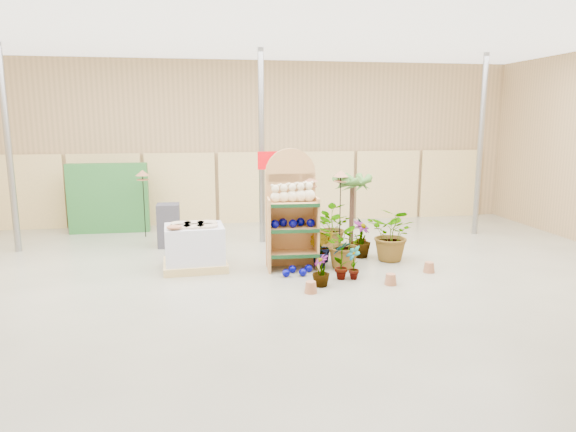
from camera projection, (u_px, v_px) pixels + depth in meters
The scene contains 23 objects.
room at pixel (277, 158), 9.44m from camera, with size 15.20×12.10×4.70m.
display_shelf at pixel (291, 214), 10.09m from camera, with size 1.02×0.67×2.36m.
teddy_bears at pixel (294, 194), 9.91m from camera, with size 0.88×0.24×0.38m.
gazing_balls_shelf at pixel (292, 223), 9.98m from camera, with size 0.87×0.30×0.16m.
gazing_balls_floor at pixel (298, 271), 9.76m from camera, with size 0.63×0.39×0.15m.
pallet_stack at pixel (195, 247), 10.07m from camera, with size 1.29×1.10×0.91m.
charcoal_planters at pixel (169, 225), 11.83m from camera, with size 0.50×0.50×1.00m.
trellis_stock at pixel (109, 198), 13.25m from camera, with size 2.00×0.30×1.80m, color #26662B.
offer_sign at pixel (269, 179), 11.59m from camera, with size 0.50×0.08×2.20m.
bird_table_front at pixel (310, 181), 10.16m from camera, with size 0.34×0.34×1.84m.
bird_table_right at pixel (341, 176), 11.10m from camera, with size 0.34×0.34×1.83m.
bird_table_back at pixel (143, 175), 12.60m from camera, with size 0.34×0.34×1.68m.
palm at pixel (352, 182), 11.41m from camera, with size 0.70×0.70×1.80m.
potted_plant_0 at pixel (342, 259), 9.44m from camera, with size 0.39×0.27×0.75m, color #3C6E29.
potted_plant_1 at pixel (318, 250), 10.19m from camera, with size 0.38×0.31×0.70m, color #3C6E29.
potted_plant_2 at pixel (342, 243), 10.09m from camera, with size 0.92×0.80×1.02m, color #3C6E29.
potted_plant_3 at pixel (361, 239), 10.94m from camera, with size 0.44×0.44×0.78m, color #3C6E29.
potted_plant_4 at pixel (362, 233), 11.70m from camera, with size 0.38×0.26×0.73m, color #3C6E29.
potted_plant_5 at pixel (325, 246), 10.58m from camera, with size 0.37×0.30×0.67m, color #3C6E29.
potted_plant_6 at pixel (330, 227), 11.74m from camera, with size 0.88×0.76×0.98m, color #3C6E29.
potted_plant_7 at pixel (321, 271), 9.05m from camera, with size 0.32×0.32×0.57m, color #3C6E29.
potted_plant_8 at pixel (354, 263), 9.44m from camera, with size 0.33×0.22×0.63m, color #3C6E29.
potted_plant_10 at pixel (393, 234), 10.64m from camera, with size 1.02×0.88×1.13m, color #3C6E29.
Camera 1 is at (-1.32, -8.48, 2.92)m, focal length 32.00 mm.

